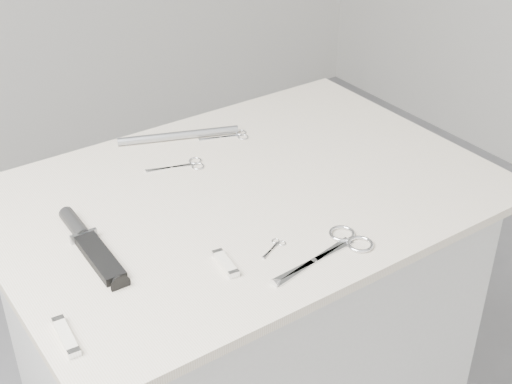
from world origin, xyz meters
TOP-DOWN VIEW (x-y plane):
  - plinth at (0.00, 0.00)m, footprint 0.90×0.60m
  - display_board at (0.00, 0.00)m, footprint 1.00×0.70m
  - large_shears at (0.03, -0.26)m, footprint 0.22×0.09m
  - embroidery_scissors_a at (-0.05, 0.15)m, footprint 0.12×0.07m
  - embroidery_scissors_b at (0.11, 0.21)m, footprint 0.11×0.07m
  - tiny_scissors at (-0.06, -0.19)m, footprint 0.06×0.04m
  - sheathed_knife at (-0.34, 0.00)m, footprint 0.05×0.24m
  - pocket_knife_a at (-0.46, -0.20)m, footprint 0.03×0.09m
  - pocket_knife_b at (-0.17, -0.19)m, footprint 0.03×0.08m
  - metal_rail at (-0.00, 0.27)m, footprint 0.26×0.12m

SIDE VIEW (x-z plane):
  - plinth at x=0.00m, z-range 0.00..0.90m
  - display_board at x=0.00m, z-range 0.90..0.92m
  - tiny_scissors at x=-0.06m, z-range 0.92..0.92m
  - embroidery_scissors_b at x=0.11m, z-range 0.92..0.92m
  - embroidery_scissors_a at x=-0.05m, z-range 0.92..0.92m
  - large_shears at x=0.03m, z-range 0.92..0.93m
  - pocket_knife_b at x=-0.17m, z-range 0.92..0.93m
  - pocket_knife_a at x=-0.46m, z-range 0.92..0.93m
  - sheathed_knife at x=-0.34m, z-range 0.91..0.94m
  - metal_rail at x=0.00m, z-range 0.92..0.94m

